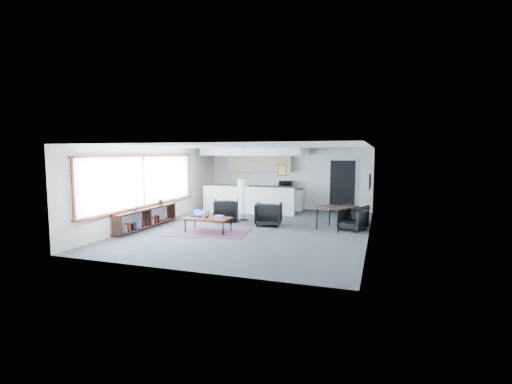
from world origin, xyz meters
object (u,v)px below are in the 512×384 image
(floor_lamp, at_px, (244,185))
(armchair_left, at_px, (226,209))
(dining_chair_far, at_px, (355,215))
(coffee_table, at_px, (208,219))
(armchair_right, at_px, (269,213))
(book_stack, at_px, (220,217))
(dining_table, at_px, (334,209))
(dining_chair_near, at_px, (353,220))
(microwave, at_px, (286,184))
(ceramic_pot, at_px, (206,214))
(laptop, at_px, (197,214))

(floor_lamp, bearing_deg, armchair_left, -133.96)
(armchair_left, bearing_deg, dining_chair_far, 171.36)
(coffee_table, height_order, floor_lamp, floor_lamp)
(armchair_right, bearing_deg, book_stack, 46.27)
(floor_lamp, bearing_deg, dining_table, -11.81)
(book_stack, xyz_separation_m, dining_chair_near, (3.78, 1.65, -0.17))
(coffee_table, xyz_separation_m, book_stack, (0.37, 0.02, 0.07))
(armchair_left, height_order, floor_lamp, floor_lamp)
(book_stack, bearing_deg, microwave, 81.47)
(book_stack, bearing_deg, armchair_left, 107.42)
(dining_table, height_order, microwave, microwave)
(floor_lamp, distance_m, dining_table, 3.42)
(armchair_left, bearing_deg, dining_table, 156.48)
(ceramic_pot, distance_m, book_stack, 0.43)
(floor_lamp, bearing_deg, laptop, -107.49)
(armchair_left, relative_size, floor_lamp, 0.59)
(book_stack, bearing_deg, armchair_right, 54.85)
(armchair_right, bearing_deg, microwave, -93.38)
(ceramic_pot, relative_size, microwave, 0.46)
(dining_chair_far, bearing_deg, dining_table, 81.51)
(coffee_table, bearing_deg, microwave, 76.95)
(floor_lamp, bearing_deg, dining_chair_near, -9.62)
(armchair_left, height_order, dining_chair_far, armchair_left)
(ceramic_pot, xyz_separation_m, microwave, (1.18, 5.12, 0.55))
(laptop, height_order, floor_lamp, floor_lamp)
(dining_chair_far, bearing_deg, ceramic_pot, 52.53)
(floor_lamp, height_order, dining_table, floor_lamp)
(armchair_right, height_order, microwave, microwave)
(book_stack, relative_size, floor_lamp, 0.21)
(ceramic_pot, distance_m, armchair_right, 2.19)
(armchair_right, xyz_separation_m, floor_lamp, (-1.18, 0.77, 0.84))
(ceramic_pot, height_order, dining_chair_near, ceramic_pot)
(laptop, xyz_separation_m, dining_table, (3.99, 1.53, 0.15))
(laptop, relative_size, ceramic_pot, 1.24)
(armchair_left, relative_size, microwave, 1.62)
(dining_chair_far, bearing_deg, book_stack, 54.87)
(armchair_right, xyz_separation_m, dining_chair_near, (2.70, 0.11, -0.11))
(book_stack, bearing_deg, laptop, 173.72)
(laptop, distance_m, ceramic_pot, 0.40)
(dining_chair_near, relative_size, dining_chair_far, 0.98)
(dining_chair_near, bearing_deg, armchair_left, -157.83)
(ceramic_pot, height_order, dining_chair_far, ceramic_pot)
(floor_lamp, bearing_deg, ceramic_pot, -97.87)
(armchair_left, height_order, armchair_right, armchair_left)
(armchair_right, distance_m, dining_table, 2.13)
(dining_table, relative_size, dining_chair_far, 1.76)
(book_stack, height_order, dining_table, dining_table)
(dining_chair_near, bearing_deg, dining_table, -152.69)
(laptop, height_order, armchair_right, armchair_right)
(ceramic_pot, bearing_deg, armchair_left, 94.59)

